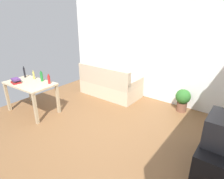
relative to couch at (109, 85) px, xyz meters
name	(u,v)px	position (x,y,z in m)	size (l,w,h in m)	color
ground_plane	(94,128)	(0.82, -1.59, -0.32)	(5.20, 4.40, 0.02)	brown
wall_rear	(147,50)	(0.82, 0.61, 1.04)	(5.20, 0.10, 2.70)	white
couch	(109,85)	(0.00, 0.00, 0.00)	(1.72, 0.84, 0.92)	beige
tv_stand	(215,155)	(3.07, -1.28, -0.07)	(0.44, 1.10, 0.48)	black
tv	(222,130)	(3.08, -1.28, 0.39)	(0.41, 0.60, 0.44)	#2D2D33
desk	(30,87)	(-0.87, -1.94, 0.34)	(1.24, 0.77, 0.76)	#C6B28E
potted_plant	(183,99)	(2.04, 0.31, 0.02)	(0.36, 0.36, 0.57)	brown
bottle_dark	(24,72)	(-1.34, -1.78, 0.58)	(0.04, 0.04, 0.29)	black
bottle_squat	(34,75)	(-1.02, -1.72, 0.55)	(0.05, 0.05, 0.22)	#BCB24C
bottle_green	(42,77)	(-0.73, -1.69, 0.56)	(0.06, 0.06, 0.26)	#1E722D
bottle_red	(49,79)	(-0.45, -1.69, 0.55)	(0.06, 0.06, 0.23)	#AD2323
book_stack	(16,81)	(-1.11, -2.13, 0.50)	(0.27, 0.22, 0.11)	maroon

